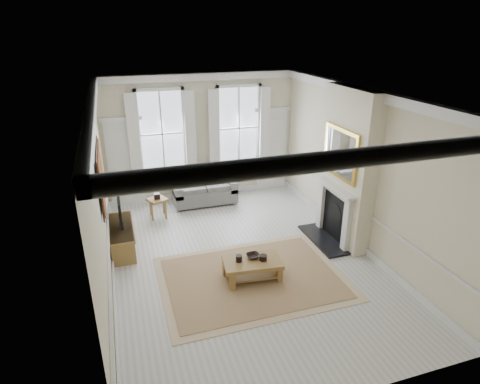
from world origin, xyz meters
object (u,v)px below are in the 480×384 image
object	(u,v)px
coffee_table	(252,264)
tv_stand	(122,237)
side_table	(157,203)
sofa	(204,190)

from	to	relation	value
coffee_table	tv_stand	size ratio (longest dim) A/B	0.78
tv_stand	side_table	bearing A→B (deg)	54.66
coffee_table	tv_stand	world-z (taller)	tv_stand
sofa	side_table	bearing A→B (deg)	-157.48
coffee_table	sofa	bearing A→B (deg)	97.41
side_table	coffee_table	bearing A→B (deg)	-67.19
sofa	coffee_table	xyz separation A→B (m)	(0.06, -3.82, -0.02)
side_table	tv_stand	distance (m)	1.62
sofa	coffee_table	size ratio (longest dim) A/B	1.45
side_table	tv_stand	size ratio (longest dim) A/B	0.37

